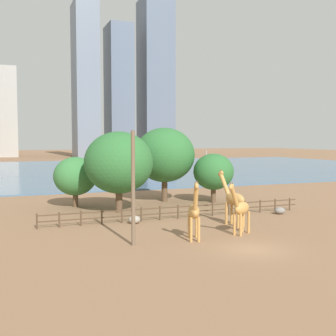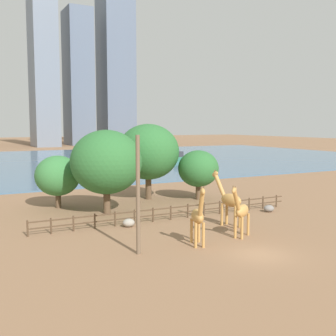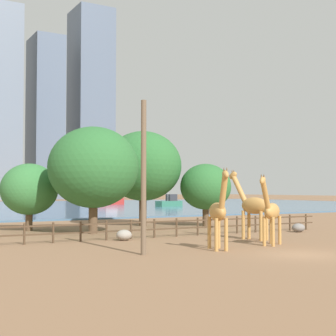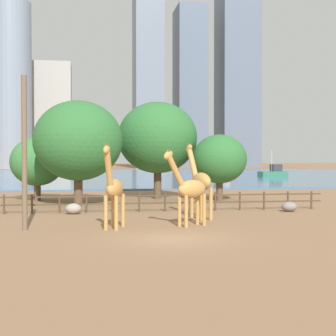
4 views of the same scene
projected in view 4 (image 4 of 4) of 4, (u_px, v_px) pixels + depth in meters
The scene contains 20 objects.
ground_plane at pixel (106, 176), 102.86m from camera, with size 400.00×400.00×0.00m, color #8C6647.
harbor_water at pixel (107, 176), 99.90m from camera, with size 180.00×86.00×0.20m, color #476B8C.
giraffe_tall at pixel (200, 181), 31.74m from camera, with size 1.28×3.45×4.79m.
giraffe_companion at pixel (114, 189), 27.16m from camera, with size 1.44×2.90×4.58m.
giraffe_young at pixel (190, 189), 28.18m from camera, with size 2.89×2.05×4.30m.
utility_pole at pixel (24, 153), 26.59m from camera, with size 0.28×0.28×8.04m, color brown.
boulder_near_fence at pixel (289, 207), 35.80m from camera, with size 1.09×0.92×0.69m, color gray.
boulder_by_pole at pixel (73, 209), 34.26m from camera, with size 1.06×0.95×0.71m, color gray.
enclosure_fence at pixel (142, 201), 35.67m from camera, with size 26.12×0.14×1.30m.
tree_left_large at pixel (37, 162), 44.65m from camera, with size 4.68×4.68×5.51m.
tree_center_broad at pixel (78, 141), 40.20m from camera, with size 6.97×6.97×8.22m.
tree_right_tall at pixel (220, 159), 44.48m from camera, with size 4.72×4.72×5.76m.
tree_left_small at pixel (158, 138), 46.58m from camera, with size 7.19×7.19×8.80m.
boat_ferry at pixel (221, 169), 106.83m from camera, with size 7.18×4.12×2.98m.
boat_sailboat at pixel (274, 173), 90.78m from camera, with size 5.49×2.95×4.68m.
skyline_tower_needle at pixel (190, 88), 183.40m from camera, with size 10.19×14.60×56.74m, color slate.
skyline_block_central at pixel (237, 71), 192.03m from camera, with size 13.83×15.72×71.62m, color slate.
skyline_tower_glass at pixel (148, 76), 173.14m from camera, with size 9.29×14.55×62.22m, color slate.
skyline_block_left at pixel (48, 116), 186.01m from camera, with size 16.97×13.57×37.45m, color #ADA89E.
skyline_block_right at pixel (10, 86), 162.70m from camera, with size 13.23×13.23×52.57m, color gray.
Camera 4 is at (-3.93, -23.46, 3.82)m, focal length 55.00 mm.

